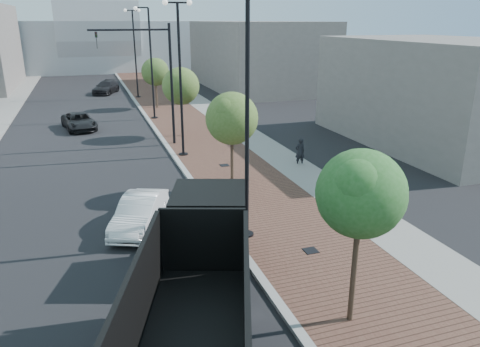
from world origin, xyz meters
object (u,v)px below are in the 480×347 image
object	(u,v)px
white_sedan	(140,213)
dark_car_mid	(79,121)
pedestrian	(300,152)
dump_truck	(201,287)

from	to	relation	value
white_sedan	dark_car_mid	bearing A→B (deg)	120.22
pedestrian	white_sedan	bearing A→B (deg)	29.19
dump_truck	dark_car_mid	xyz separation A→B (m)	(-3.12, 27.05, -0.75)
dark_car_mid	white_sedan	bearing A→B (deg)	-94.16
dark_car_mid	pedestrian	world-z (taller)	pedestrian
dump_truck	dark_car_mid	world-z (taller)	dump_truck
white_sedan	dark_car_mid	size ratio (longest dim) A/B	0.91
dump_truck	pedestrian	distance (m)	15.86
dump_truck	white_sedan	size ratio (longest dim) A/B	3.22
dump_truck	dark_car_mid	bearing A→B (deg)	115.37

